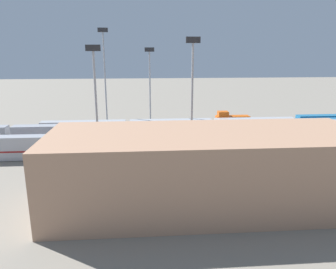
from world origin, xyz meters
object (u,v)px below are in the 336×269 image
object	(u,v)px
train_on_track_5	(99,146)
light_mast_2	(150,76)
train_on_track_2	(245,129)
maintenance_shed	(207,169)
train_on_track_3	(160,133)
train_on_track_1	(208,125)
train_on_track_0	(232,121)
light_mast_3	(95,88)
light_mast_1	(192,83)
light_mast_0	(104,67)

from	to	relation	value
train_on_track_5	light_mast_2	world-z (taller)	light_mast_2
train_on_track_2	maintenance_shed	xyz separation A→B (m)	(18.35, 38.61, 3.50)
train_on_track_3	train_on_track_1	world-z (taller)	train_on_track_3
train_on_track_2	train_on_track_5	bearing A→B (deg)	21.91
train_on_track_0	light_mast_3	distance (m)	47.67
train_on_track_1	light_mast_1	world-z (taller)	light_mast_1
train_on_track_2	maintenance_shed	size ratio (longest dim) A/B	1.44
light_mast_3	train_on_track_2	bearing A→B (deg)	-153.43
train_on_track_3	train_on_track_0	bearing A→B (deg)	-146.09
train_on_track_0	train_on_track_1	bearing A→B (deg)	31.49
train_on_track_3	light_mast_2	size ratio (longest dim) A/B	5.08
train_on_track_5	light_mast_2	bearing A→B (deg)	-112.45
train_on_track_5	light_mast_2	size ratio (longest dim) A/B	2.00
train_on_track_0	maintenance_shed	size ratio (longest dim) A/B	0.22
train_on_track_1	light_mast_1	distance (m)	28.80
light_mast_1	maintenance_shed	world-z (taller)	light_mast_1
train_on_track_1	light_mast_1	bearing A→B (deg)	70.27
train_on_track_1	light_mast_3	bearing A→B (deg)	40.26
train_on_track_2	light_mast_0	world-z (taller)	light_mast_0
train_on_track_0	maintenance_shed	bearing A→B (deg)	70.40
train_on_track_2	light_mast_1	size ratio (longest dim) A/B	2.63
train_on_track_2	light_mast_1	xyz separation A→B (m)	(17.67, 18.61, 14.14)
train_on_track_2	train_on_track_5	size ratio (longest dim) A/B	1.41
train_on_track_1	light_mast_3	xyz separation A→B (m)	(27.71, 23.46, 13.32)
train_on_track_2	light_mast_0	xyz separation A→B (m)	(38.41, -12.56, 16.14)
train_on_track_0	train_on_track_5	bearing A→B (deg)	34.58
train_on_track_2	light_mast_2	size ratio (longest dim) A/B	2.81
train_on_track_1	maintenance_shed	world-z (taller)	maintenance_shed
train_on_track_2	light_mast_2	xyz separation A→B (m)	(25.40, -13.81, 13.23)
light_mast_1	light_mast_3	bearing A→B (deg)	-0.42
light_mast_2	train_on_track_3	bearing A→B (deg)	96.19
light_mast_1	train_on_track_1	bearing A→B (deg)	-109.73
light_mast_2	light_mast_3	xyz separation A→B (m)	(11.51, 32.28, 0.06)
train_on_track_0	light_mast_0	world-z (taller)	light_mast_0
light_mast_3	light_mast_0	bearing A→B (deg)	-87.23
light_mast_0	train_on_track_2	bearing A→B (deg)	161.90
train_on_track_5	maintenance_shed	size ratio (longest dim) A/B	1.03
light_mast_1	maintenance_shed	bearing A→B (deg)	88.06
train_on_track_0	maintenance_shed	distance (m)	51.71
train_on_track_1	train_on_track_0	distance (m)	9.57
train_on_track_1	train_on_track_0	xyz separation A→B (m)	(-8.16, -5.00, 0.07)
train_on_track_1	train_on_track_2	bearing A→B (deg)	151.49
train_on_track_3	light_mast_1	world-z (taller)	light_mast_1
train_on_track_2	train_on_track_0	distance (m)	10.05
light_mast_1	maintenance_shed	size ratio (longest dim) A/B	0.55
train_on_track_1	light_mast_0	xyz separation A→B (m)	(29.21, -7.56, 16.17)
train_on_track_1	maintenance_shed	xyz separation A→B (m)	(9.14, 43.61, 3.52)
maintenance_shed	train_on_track_1	bearing A→B (deg)	-101.84
light_mast_0	maintenance_shed	distance (m)	56.40
train_on_track_2	maintenance_shed	bearing A→B (deg)	64.59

